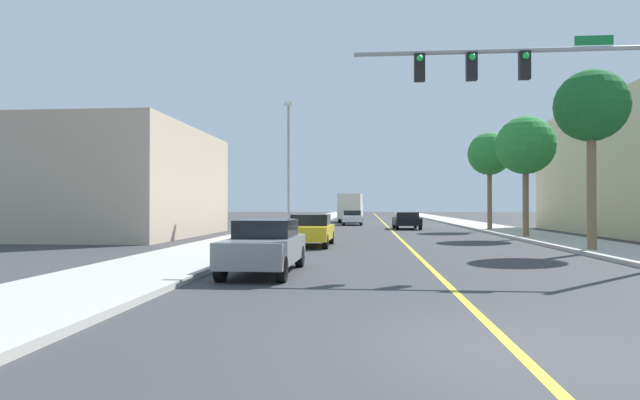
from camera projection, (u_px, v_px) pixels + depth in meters
name	position (u px, v px, depth m)	size (l,w,h in m)	color
ground	(386.00, 225.00, 48.62)	(192.00, 192.00, 0.00)	#38383A
sidewalk_left	(300.00, 224.00, 49.31)	(3.74, 168.00, 0.15)	#B2ADA3
sidewalk_right	(475.00, 225.00, 47.93)	(3.74, 168.00, 0.15)	#B2ADA3
lane_marking_center	(386.00, 225.00, 48.62)	(0.16, 144.00, 0.01)	yellow
building_left_near	(80.00, 183.00, 32.25)	(14.79, 14.01, 6.47)	tan
traffic_signal_mast	(555.00, 94.00, 15.61)	(8.97, 0.36, 6.78)	gray
street_lamp	(288.00, 161.00, 32.55)	(0.56, 0.28, 8.12)	gray
palm_near	(591.00, 108.00, 20.60)	(2.80, 2.80, 7.04)	brown
palm_mid	(526.00, 146.00, 29.20)	(3.22, 3.22, 6.67)	brown
palm_far	(489.00, 154.00, 37.80)	(3.08, 3.08, 6.97)	brown
car_black	(407.00, 220.00, 41.19)	(2.03, 4.42, 1.33)	black
car_gray	(265.00, 246.00, 14.50)	(1.78, 4.35, 1.47)	slate
car_yellow	(310.00, 230.00, 24.11)	(1.99, 4.19, 1.45)	gold
car_white	(352.00, 217.00, 49.62)	(1.94, 4.48, 1.37)	white
delivery_truck	(351.00, 207.00, 57.62)	(2.63, 8.07, 3.07)	silver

